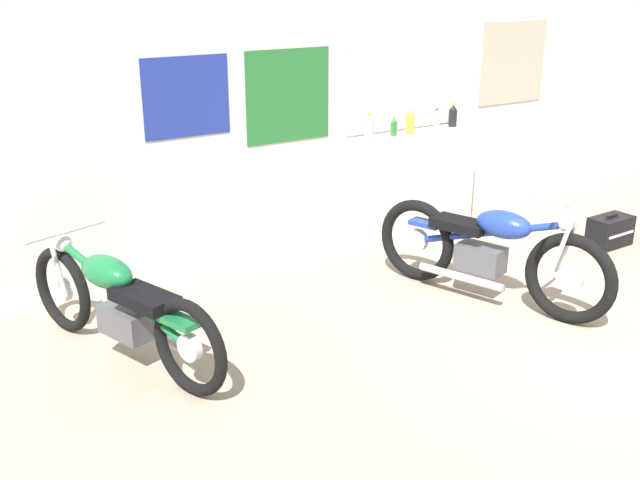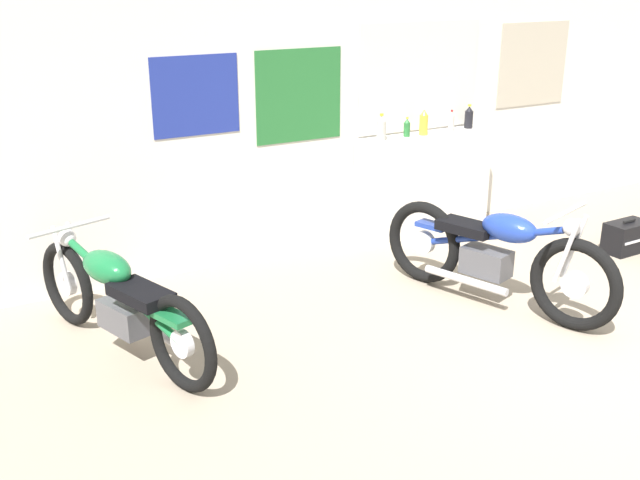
# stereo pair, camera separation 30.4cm
# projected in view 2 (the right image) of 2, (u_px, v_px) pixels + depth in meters

# --- Properties ---
(wall_back) EXTENTS (10.00, 0.07, 2.80)m
(wall_back) POSITION_uv_depth(u_px,v_px,m) (374.00, 98.00, 7.23)
(wall_back) COLOR silver
(wall_back) RESTS_ON ground_plane
(sill_counter) EXTENTS (1.51, 0.28, 1.03)m
(sill_counter) POSITION_uv_depth(u_px,v_px,m) (424.00, 184.00, 7.62)
(sill_counter) COLOR silver
(sill_counter) RESTS_ON ground_plane
(bottle_leftmost) EXTENTS (0.09, 0.09, 0.26)m
(bottle_leftmost) POSITION_uv_depth(u_px,v_px,m) (381.00, 128.00, 7.12)
(bottle_leftmost) COLOR #B7B2A8
(bottle_leftmost) RESTS_ON sill_counter
(bottle_left_center) EXTENTS (0.06, 0.06, 0.19)m
(bottle_left_center) POSITION_uv_depth(u_px,v_px,m) (407.00, 128.00, 7.30)
(bottle_left_center) COLOR #23662D
(bottle_left_center) RESTS_ON sill_counter
(bottle_center) EXTENTS (0.08, 0.08, 0.27)m
(bottle_center) POSITION_uv_depth(u_px,v_px,m) (424.00, 123.00, 7.36)
(bottle_center) COLOR gold
(bottle_center) RESTS_ON sill_counter
(bottle_right_center) EXTENTS (0.06, 0.06, 0.21)m
(bottle_right_center) POSITION_uv_depth(u_px,v_px,m) (451.00, 122.00, 7.55)
(bottle_right_center) COLOR #B7B2A8
(bottle_right_center) RESTS_ON sill_counter
(bottle_rightmost) EXTENTS (0.09, 0.09, 0.24)m
(bottle_rightmost) POSITION_uv_depth(u_px,v_px,m) (469.00, 118.00, 7.69)
(bottle_rightmost) COLOR black
(bottle_rightmost) RESTS_ON sill_counter
(motorcycle_green) EXTENTS (0.82, 2.01, 0.83)m
(motorcycle_green) POSITION_uv_depth(u_px,v_px,m) (119.00, 300.00, 5.18)
(motorcycle_green) COLOR black
(motorcycle_green) RESTS_ON ground_plane
(motorcycle_blue) EXTENTS (0.84, 2.02, 0.91)m
(motorcycle_blue) POSITION_uv_depth(u_px,v_px,m) (494.00, 254.00, 5.97)
(motorcycle_blue) COLOR black
(motorcycle_blue) RESTS_ON ground_plane
(hard_case_black) EXTENTS (0.45, 0.27, 0.32)m
(hard_case_black) POSITION_uv_depth(u_px,v_px,m) (627.00, 237.00, 7.20)
(hard_case_black) COLOR black
(hard_case_black) RESTS_ON ground_plane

